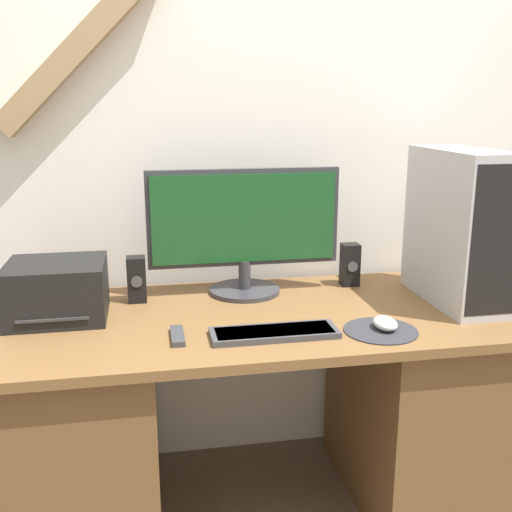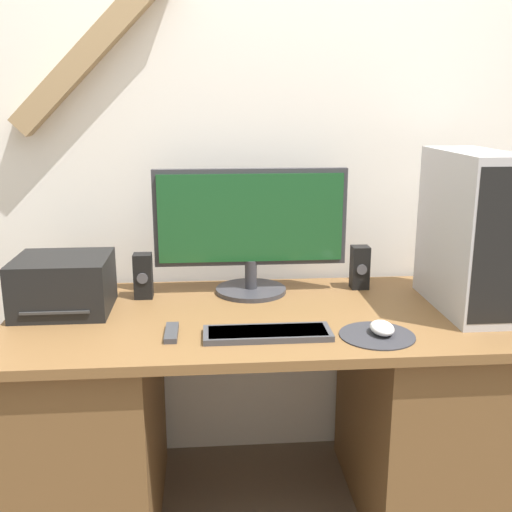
{
  "view_description": "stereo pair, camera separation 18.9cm",
  "coord_description": "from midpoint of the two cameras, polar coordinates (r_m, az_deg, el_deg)",
  "views": [
    {
      "loc": [
        -0.35,
        -1.42,
        1.4
      ],
      "look_at": [
        -0.01,
        0.38,
        0.92
      ],
      "focal_mm": 42.0,
      "sensor_mm": 36.0,
      "label": 1
    },
    {
      "loc": [
        -0.16,
        -1.45,
        1.4
      ],
      "look_at": [
        -0.01,
        0.38,
        0.92
      ],
      "focal_mm": 42.0,
      "sensor_mm": 36.0,
      "label": 2
    }
  ],
  "objects": [
    {
      "name": "mousepad",
      "position": [
        1.82,
        14.42,
        -7.39
      ],
      "size": [
        0.22,
        0.22,
        0.0
      ],
      "color": "#2D2D33",
      "rests_on": "desk"
    },
    {
      "name": "wall_back",
      "position": [
        2.25,
        1.59,
        13.42
      ],
      "size": [
        6.4,
        0.13,
        2.7
      ],
      "color": "white",
      "rests_on": "ground_plane"
    },
    {
      "name": "keyboard",
      "position": [
        1.76,
        4.2,
        -7.39
      ],
      "size": [
        0.37,
        0.12,
        0.02
      ],
      "color": "#3D3D42",
      "rests_on": "desk"
    },
    {
      "name": "desk",
      "position": [
        2.09,
        2.97,
        -14.64
      ],
      "size": [
        1.61,
        0.75,
        0.73
      ],
      "color": "brown",
      "rests_on": "ground_plane"
    },
    {
      "name": "mouse",
      "position": [
        1.82,
        14.87,
        -6.7
      ],
      "size": [
        0.07,
        0.1,
        0.04
      ],
      "color": "silver",
      "rests_on": "mousepad"
    },
    {
      "name": "printer",
      "position": [
        2.01,
        -15.35,
        -2.67
      ],
      "size": [
        0.3,
        0.27,
        0.18
      ],
      "color": "black",
      "rests_on": "desk"
    },
    {
      "name": "speaker_right",
      "position": [
        2.23,
        12.26,
        -1.1
      ],
      "size": [
        0.06,
        0.06,
        0.16
      ],
      "color": "black",
      "rests_on": "desk"
    },
    {
      "name": "remote_control",
      "position": [
        1.77,
        -5.03,
        -7.34
      ],
      "size": [
        0.04,
        0.14,
        0.02
      ],
      "color": "#38383D",
      "rests_on": "desk"
    },
    {
      "name": "speaker_left",
      "position": [
        2.09,
        -8.18,
        -1.93
      ],
      "size": [
        0.06,
        0.06,
        0.16
      ],
      "color": "black",
      "rests_on": "desk"
    },
    {
      "name": "computer_tower",
      "position": [
        2.08,
        22.13,
        2.13
      ],
      "size": [
        0.19,
        0.45,
        0.52
      ],
      "color": "#B2B2B7",
      "rests_on": "desk"
    },
    {
      "name": "monitor",
      "position": [
        2.09,
        2.07,
        2.86
      ],
      "size": [
        0.68,
        0.25,
        0.44
      ],
      "color": "#333338",
      "rests_on": "desk"
    }
  ]
}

